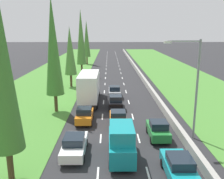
{
  "coord_description": "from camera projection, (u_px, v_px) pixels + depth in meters",
  "views": [
    {
      "loc": [
        -0.94,
        -0.62,
        9.77
      ],
      "look_at": [
        -0.5,
        40.22,
        0.09
      ],
      "focal_mm": 40.53,
      "sensor_mm": 36.0,
      "label": 1
    }
  ],
  "objects": [
    {
      "name": "black_hatchback_centre_lane",
      "position": [
        116.0,
        102.0,
        32.03
      ],
      "size": [
        1.74,
        3.9,
        1.72
      ],
      "color": "black",
      "rests_on": "ground"
    },
    {
      "name": "poplar_tree_fifth",
      "position": [
        87.0,
        39.0,
        71.83
      ],
      "size": [
        2.11,
        2.11,
        12.41
      ],
      "color": "#4C3823",
      "rests_on": "ground"
    },
    {
      "name": "teal_sedan_right_lane",
      "position": [
        179.0,
        167.0,
        16.87
      ],
      "size": [
        1.82,
        4.5,
        1.64
      ],
      "color": "teal",
      "rests_on": "ground"
    },
    {
      "name": "street_light_mast",
      "position": [
        193.0,
        83.0,
        22.17
      ],
      "size": [
        3.2,
        0.28,
        9.0
      ],
      "color": "gray",
      "rests_on": "ground"
    },
    {
      "name": "grass_verge_right",
      "position": [
        172.0,
        71.0,
        61.39
      ],
      "size": [
        14.0,
        140.0,
        0.04
      ],
      "primitive_type": "cube",
      "color": "#478433",
      "rests_on": "ground"
    },
    {
      "name": "teal_van_centre_lane",
      "position": [
        121.0,
        142.0,
        19.3
      ],
      "size": [
        1.96,
        4.9,
        2.82
      ],
      "color": "teal",
      "rests_on": "ground"
    },
    {
      "name": "white_sedan_left_lane",
      "position": [
        74.0,
        145.0,
        20.13
      ],
      "size": [
        1.82,
        4.5,
        1.64
      ],
      "color": "white",
      "rests_on": "ground"
    },
    {
      "name": "ground_plane",
      "position": [
        113.0,
        71.0,
        61.25
      ],
      "size": [
        300.0,
        300.0,
        0.0
      ],
      "primitive_type": "plane",
      "color": "#28282B",
      "rests_on": "ground"
    },
    {
      "name": "green_hatchback_right_lane",
      "position": [
        158.0,
        130.0,
        23.19
      ],
      "size": [
        1.74,
        3.9,
        1.72
      ],
      "color": "#237A33",
      "rests_on": "ground"
    },
    {
      "name": "poplar_tree_fourth",
      "position": [
        81.0,
        37.0,
        55.83
      ],
      "size": [
        2.16,
        2.16,
        14.24
      ],
      "color": "#4C3823",
      "rests_on": "ground"
    },
    {
      "name": "orange_hatchback_centre_lane",
      "position": [
        118.0,
        118.0,
        26.09
      ],
      "size": [
        1.74,
        3.9,
        1.72
      ],
      "color": "orange",
      "rests_on": "ground"
    },
    {
      "name": "orange_hatchback_left_lane",
      "position": [
        85.0,
        115.0,
        27.15
      ],
      "size": [
        1.74,
        3.9,
        1.72
      ],
      "color": "orange",
      "rests_on": "ground"
    },
    {
      "name": "poplar_tree_third",
      "position": [
        70.0,
        51.0,
        43.04
      ],
      "size": [
        2.06,
        2.06,
        10.37
      ],
      "color": "#4C3823",
      "rests_on": "ground"
    },
    {
      "name": "white_box_truck_left_lane",
      "position": [
        89.0,
        87.0,
        34.49
      ],
      "size": [
        2.46,
        9.4,
        4.18
      ],
      "color": "black",
      "rests_on": "ground"
    },
    {
      "name": "poplar_tree_second",
      "position": [
        53.0,
        47.0,
        29.21
      ],
      "size": [
        2.14,
        2.14,
        13.59
      ],
      "color": "#4C3823",
      "rests_on": "ground"
    },
    {
      "name": "silver_hatchback_centre_lane",
      "position": [
        114.0,
        92.0,
        37.41
      ],
      "size": [
        1.74,
        3.9,
        1.72
      ],
      "color": "silver",
      "rests_on": "ground"
    },
    {
      "name": "grass_verge_left",
      "position": [
        61.0,
        71.0,
        61.11
      ],
      "size": [
        14.0,
        140.0,
        0.04
      ],
      "primitive_type": "cube",
      "color": "#478433",
      "rests_on": "ground"
    },
    {
      "name": "median_barrier",
      "position": [
        137.0,
        69.0,
        61.21
      ],
      "size": [
        0.44,
        120.0,
        0.85
      ],
      "primitive_type": "cube",
      "color": "#9E9B93",
      "rests_on": "ground"
    },
    {
      "name": "lane_markings",
      "position": [
        113.0,
        71.0,
        61.25
      ],
      "size": [
        3.64,
        116.0,
        0.01
      ],
      "color": "white",
      "rests_on": "ground"
    }
  ]
}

